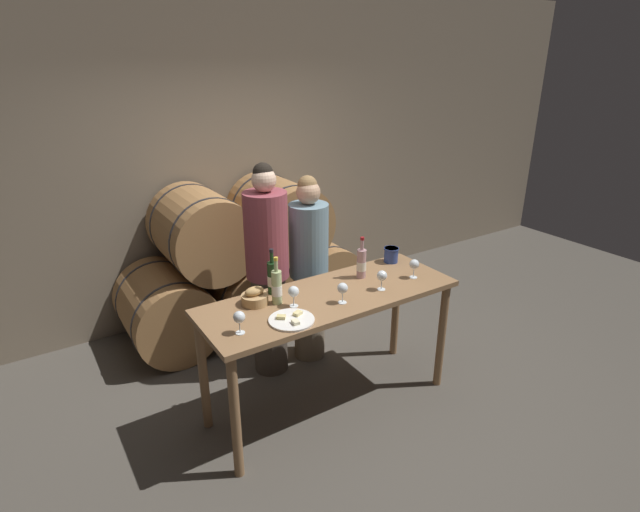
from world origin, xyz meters
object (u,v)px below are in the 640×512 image
(blue_crock, at_px, (391,254))
(cheese_plate, at_px, (292,320))
(wine_bottle_red, at_px, (272,278))
(bread_basket, at_px, (255,297))
(wine_glass_right, at_px, (382,276))
(wine_glass_far_right, at_px, (414,265))
(wine_bottle_white, at_px, (277,287))
(tasting_table, at_px, (330,310))
(wine_bottle_rose, at_px, (361,263))
(wine_glass_left, at_px, (294,292))
(person_left, at_px, (268,271))
(wine_glass_far_left, at_px, (239,318))
(wine_glass_center, at_px, (343,288))
(person_right, at_px, (309,269))

(blue_crock, bearing_deg, cheese_plate, -160.73)
(blue_crock, bearing_deg, wine_bottle_red, 179.44)
(bread_basket, xyz_separation_m, wine_glass_right, (0.87, -0.29, 0.06))
(wine_glass_far_right, bearing_deg, wine_bottle_white, 169.93)
(tasting_table, distance_m, blue_crock, 0.81)
(wine_bottle_rose, height_order, wine_glass_left, wine_bottle_rose)
(wine_glass_far_right, bearing_deg, person_left, 137.78)
(wine_bottle_red, bearing_deg, wine_glass_right, -28.66)
(cheese_plate, distance_m, wine_glass_far_left, 0.35)
(wine_bottle_rose, height_order, cheese_plate, wine_bottle_rose)
(person_left, height_order, bread_basket, person_left)
(wine_bottle_rose, xyz_separation_m, wine_glass_left, (-0.67, -0.13, -0.01))
(wine_bottle_red, height_order, wine_glass_far_left, wine_bottle_red)
(cheese_plate, height_order, wine_glass_center, wine_glass_center)
(cheese_plate, bearing_deg, person_right, 52.37)
(wine_glass_far_left, distance_m, wine_glass_right, 1.11)
(wine_bottle_rose, distance_m, wine_glass_far_right, 0.40)
(person_left, relative_size, wine_bottle_red, 5.30)
(person_left, relative_size, cheese_plate, 6.03)
(wine_bottle_rose, distance_m, bread_basket, 0.88)
(wine_bottle_rose, relative_size, cheese_plate, 1.10)
(wine_glass_far_left, bearing_deg, bread_basket, 50.59)
(wine_glass_right, bearing_deg, tasting_table, 159.62)
(person_right, relative_size, wine_bottle_red, 4.87)
(wine_glass_far_left, bearing_deg, person_right, 39.15)
(cheese_plate, relative_size, wine_glass_center, 1.99)
(wine_glass_far_left, bearing_deg, wine_bottle_white, 30.88)
(tasting_table, bearing_deg, wine_bottle_white, 166.80)
(person_left, height_order, wine_bottle_red, person_left)
(bread_basket, bearing_deg, wine_bottle_red, 24.10)
(wine_bottle_rose, relative_size, wine_glass_center, 2.19)
(tasting_table, relative_size, wine_bottle_white, 5.57)
(person_right, distance_m, wine_glass_far_right, 0.92)
(wine_bottle_white, distance_m, cheese_plate, 0.29)
(person_left, relative_size, wine_glass_right, 12.03)
(cheese_plate, xyz_separation_m, wine_glass_center, (0.42, 0.03, 0.10))
(person_left, xyz_separation_m, blue_crock, (0.91, -0.44, 0.10))
(tasting_table, distance_m, wine_glass_far_right, 0.74)
(cheese_plate, relative_size, wine_glass_left, 1.99)
(wine_bottle_white, distance_m, wine_glass_center, 0.45)
(wine_glass_far_left, bearing_deg, cheese_plate, -6.74)
(bread_basket, height_order, wine_glass_right, wine_glass_right)
(wine_bottle_white, relative_size, wine_glass_center, 2.28)
(cheese_plate, distance_m, wine_glass_center, 0.44)
(tasting_table, height_order, wine_glass_left, wine_glass_left)
(wine_glass_center, height_order, wine_glass_far_right, same)
(person_left, relative_size, wine_bottle_rose, 5.49)
(wine_bottle_rose, xyz_separation_m, wine_glass_right, (-0.01, -0.25, -0.01))
(cheese_plate, bearing_deg, wine_bottle_white, 81.19)
(wine_bottle_white, distance_m, wine_bottle_rose, 0.74)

